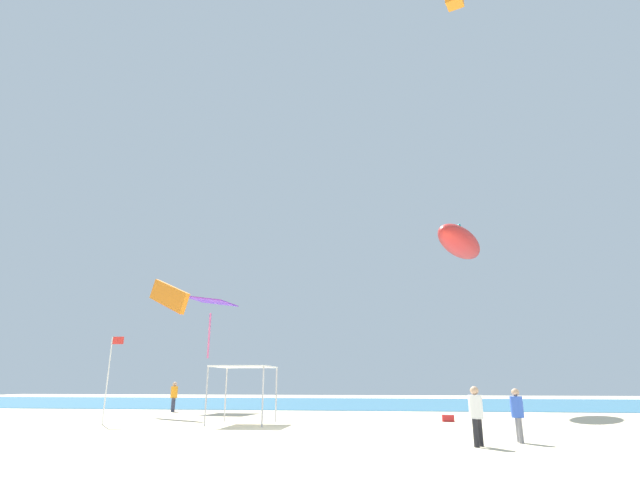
{
  "coord_description": "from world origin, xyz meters",
  "views": [
    {
      "loc": [
        3.77,
        -19.7,
        1.85
      ],
      "look_at": [
        -0.04,
        9.58,
        10.65
      ],
      "focal_mm": 26.83,
      "sensor_mm": 36.0,
      "label": 1
    }
  ],
  "objects_px": {
    "banner_flag": "(110,371)",
    "person_central": "(476,411)",
    "person_near_tent": "(174,394)",
    "kite_parafoil_orange": "(169,296)",
    "canopy_tent": "(244,370)",
    "cooler_box": "(448,418)",
    "kite_inflatable_red": "(460,242)",
    "kite_diamond_purple": "(211,304)",
    "person_leftmost": "(517,410)"
  },
  "relations": [
    {
      "from": "banner_flag",
      "to": "person_central",
      "type": "bearing_deg",
      "value": -20.76
    },
    {
      "from": "person_near_tent",
      "to": "kite_parafoil_orange",
      "type": "xyz_separation_m",
      "value": [
        0.43,
        -3.02,
        5.97
      ]
    },
    {
      "from": "canopy_tent",
      "to": "person_near_tent",
      "type": "height_order",
      "value": "canopy_tent"
    },
    {
      "from": "person_near_tent",
      "to": "person_central",
      "type": "bearing_deg",
      "value": 37.81
    },
    {
      "from": "person_near_tent",
      "to": "cooler_box",
      "type": "relative_size",
      "value": 3.28
    },
    {
      "from": "banner_flag",
      "to": "person_near_tent",
      "type": "bearing_deg",
      "value": 96.26
    },
    {
      "from": "kite_inflatable_red",
      "to": "kite_diamond_purple",
      "type": "distance_m",
      "value": 18.72
    },
    {
      "from": "person_leftmost",
      "to": "kite_inflatable_red",
      "type": "xyz_separation_m",
      "value": [
        1.6,
        17.42,
        10.69
      ]
    },
    {
      "from": "person_central",
      "to": "banner_flag",
      "type": "xyz_separation_m",
      "value": [
        -15.48,
        5.87,
        1.33
      ]
    },
    {
      "from": "canopy_tent",
      "to": "person_leftmost",
      "type": "distance_m",
      "value": 12.37
    },
    {
      "from": "person_leftmost",
      "to": "banner_flag",
      "type": "xyz_separation_m",
      "value": [
        -16.97,
        4.7,
        1.38
      ]
    },
    {
      "from": "person_central",
      "to": "kite_parafoil_orange",
      "type": "height_order",
      "value": "kite_parafoil_orange"
    },
    {
      "from": "person_near_tent",
      "to": "kite_diamond_purple",
      "type": "bearing_deg",
      "value": 131.93
    },
    {
      "from": "canopy_tent",
      "to": "cooler_box",
      "type": "xyz_separation_m",
      "value": [
        9.62,
        2.63,
        -2.25
      ]
    },
    {
      "from": "cooler_box",
      "to": "kite_parafoil_orange",
      "type": "distance_m",
      "value": 18.08
    },
    {
      "from": "cooler_box",
      "to": "canopy_tent",
      "type": "bearing_deg",
      "value": -164.7
    },
    {
      "from": "banner_flag",
      "to": "kite_diamond_purple",
      "type": "height_order",
      "value": "kite_diamond_purple"
    },
    {
      "from": "banner_flag",
      "to": "kite_parafoil_orange",
      "type": "distance_m",
      "value": 8.37
    },
    {
      "from": "person_near_tent",
      "to": "banner_flag",
      "type": "height_order",
      "value": "banner_flag"
    },
    {
      "from": "cooler_box",
      "to": "kite_diamond_purple",
      "type": "bearing_deg",
      "value": 152.67
    },
    {
      "from": "person_near_tent",
      "to": "banner_flag",
      "type": "relative_size",
      "value": 0.48
    },
    {
      "from": "canopy_tent",
      "to": "person_near_tent",
      "type": "xyz_separation_m",
      "value": [
        -7.24,
        8.77,
        -1.33
      ]
    },
    {
      "from": "person_near_tent",
      "to": "person_leftmost",
      "type": "xyz_separation_m",
      "value": [
        18.06,
        -14.59,
        -0.13
      ]
    },
    {
      "from": "canopy_tent",
      "to": "cooler_box",
      "type": "bearing_deg",
      "value": 15.3
    },
    {
      "from": "person_leftmost",
      "to": "person_central",
      "type": "xyz_separation_m",
      "value": [
        -1.49,
        -1.17,
        0.04
      ]
    },
    {
      "from": "cooler_box",
      "to": "person_central",
      "type": "bearing_deg",
      "value": -91.71
    },
    {
      "from": "banner_flag",
      "to": "cooler_box",
      "type": "height_order",
      "value": "banner_flag"
    },
    {
      "from": "person_central",
      "to": "person_near_tent",
      "type": "bearing_deg",
      "value": -99.1
    },
    {
      "from": "person_leftmost",
      "to": "kite_parafoil_orange",
      "type": "bearing_deg",
      "value": 57.98
    },
    {
      "from": "kite_inflatable_red",
      "to": "kite_diamond_purple",
      "type": "bearing_deg",
      "value": 119.8
    },
    {
      "from": "person_near_tent",
      "to": "kite_parafoil_orange",
      "type": "distance_m",
      "value": 6.71
    },
    {
      "from": "person_leftmost",
      "to": "kite_diamond_purple",
      "type": "relative_size",
      "value": 0.38
    },
    {
      "from": "cooler_box",
      "to": "kite_parafoil_orange",
      "type": "height_order",
      "value": "kite_parafoil_orange"
    },
    {
      "from": "kite_diamond_purple",
      "to": "person_leftmost",
      "type": "bearing_deg",
      "value": -127.64
    },
    {
      "from": "canopy_tent",
      "to": "kite_parafoil_orange",
      "type": "xyz_separation_m",
      "value": [
        -6.8,
        5.76,
        4.65
      ]
    },
    {
      "from": "person_central",
      "to": "kite_diamond_purple",
      "type": "xyz_separation_m",
      "value": [
        -15.09,
        17.56,
        6.3
      ]
    },
    {
      "from": "canopy_tent",
      "to": "person_central",
      "type": "distance_m",
      "value": 11.74
    },
    {
      "from": "cooler_box",
      "to": "kite_diamond_purple",
      "type": "distance_m",
      "value": 18.72
    },
    {
      "from": "cooler_box",
      "to": "kite_inflatable_red",
      "type": "relative_size",
      "value": 0.08
    },
    {
      "from": "person_near_tent",
      "to": "kite_parafoil_orange",
      "type": "height_order",
      "value": "kite_parafoil_orange"
    },
    {
      "from": "canopy_tent",
      "to": "banner_flag",
      "type": "height_order",
      "value": "banner_flag"
    },
    {
      "from": "canopy_tent",
      "to": "kite_parafoil_orange",
      "type": "distance_m",
      "value": 10.05
    },
    {
      "from": "person_leftmost",
      "to": "kite_inflatable_red",
      "type": "distance_m",
      "value": 20.5
    },
    {
      "from": "person_near_tent",
      "to": "kite_inflatable_red",
      "type": "distance_m",
      "value": 22.5
    },
    {
      "from": "kite_parafoil_orange",
      "to": "banner_flag",
      "type": "bearing_deg",
      "value": -48.7
    },
    {
      "from": "cooler_box",
      "to": "kite_inflatable_red",
      "type": "xyz_separation_m",
      "value": [
        2.81,
        8.97,
        11.49
      ]
    },
    {
      "from": "cooler_box",
      "to": "banner_flag",
      "type": "bearing_deg",
      "value": -166.63
    },
    {
      "from": "person_leftmost",
      "to": "cooler_box",
      "type": "height_order",
      "value": "person_leftmost"
    },
    {
      "from": "kite_diamond_purple",
      "to": "person_central",
      "type": "bearing_deg",
      "value": -132.31
    },
    {
      "from": "kite_parafoil_orange",
      "to": "person_near_tent",
      "type": "bearing_deg",
      "value": 134.11
    }
  ]
}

